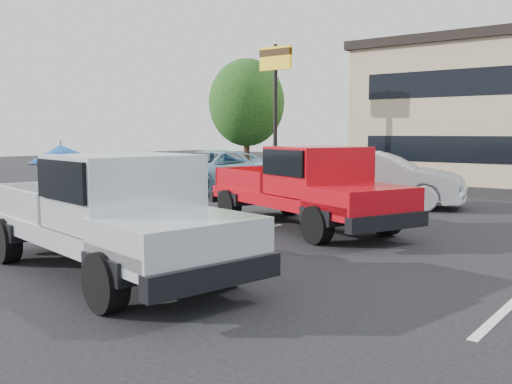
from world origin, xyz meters
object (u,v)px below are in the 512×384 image
blue_suv (210,171)px  tree_left (247,103)px  motel_sign (275,76)px  red_pickup (313,185)px  silver_pickup (116,209)px  silver_sedan (379,179)px

blue_suv → tree_left: bearing=122.8°
tree_left → blue_suv: 9.65m
motel_sign → red_pickup: (7.99, -9.64, -3.62)m
silver_pickup → silver_sedan: bearing=104.3°
silver_sedan → blue_suv: bearing=75.0°
silver_pickup → blue_suv: bearing=136.7°
tree_left → blue_suv: tree_left is taller
tree_left → silver_pickup: bearing=-56.6°
silver_sedan → silver_pickup: bearing=167.6°
tree_left → red_pickup: tree_left is taller
tree_left → silver_sedan: 14.08m
silver_pickup → red_pickup: silver_pickup is taller
tree_left → red_pickup: (11.99, -12.64, -2.70)m
silver_sedan → blue_suv: size_ratio=0.89×
silver_pickup → red_pickup: (0.07, 5.44, -0.02)m
tree_left → red_pickup: size_ratio=1.00×
motel_sign → silver_pickup: 17.41m
motel_sign → blue_suv: motel_sign is taller
motel_sign → silver_pickup: (7.91, -15.08, -3.60)m
motel_sign → tree_left: tree_left is taller
silver_pickup → blue_suv: (-7.31, 10.13, -0.28)m
red_pickup → blue_suv: bearing=168.8°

